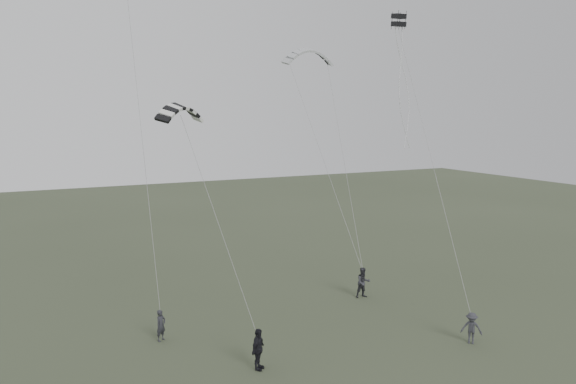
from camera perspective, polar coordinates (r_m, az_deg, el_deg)
name	(u,v)px	position (r m, az deg, el deg)	size (l,w,h in m)	color
ground	(318,351)	(28.89, 3.10, -15.86)	(140.00, 140.00, 0.00)	#37402C
flyer_left	(161,325)	(30.49, -12.78, -13.08)	(0.60, 0.39, 1.64)	#232328
flyer_right	(363,283)	(36.55, 7.66, -9.10)	(0.95, 0.74, 1.95)	#28282D
flyer_center	(258,349)	(26.69, -3.05, -15.67)	(1.14, 0.48, 1.95)	black
flyer_far	(471,328)	(30.90, 18.14, -13.00)	(1.05, 0.61, 1.63)	#2C2C32
kite_pale_large	(309,50)	(42.81, 2.11, 14.21)	(3.95, 0.89, 1.63)	#AAACAF
kite_striped	(180,106)	(26.64, -10.88, 8.55)	(2.76, 0.69, 1.11)	black
kite_box	(399,20)	(34.67, 11.18, 16.75)	(0.64, 0.64, 0.72)	black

